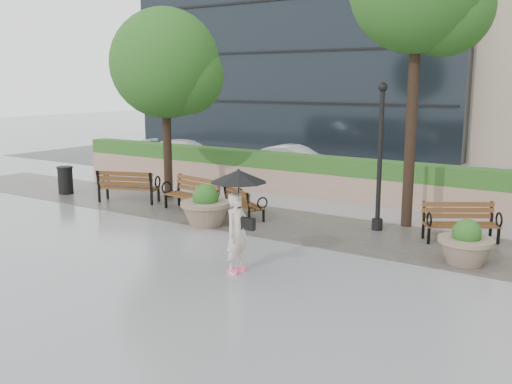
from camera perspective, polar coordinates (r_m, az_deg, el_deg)
The scene contains 16 objects.
ground at distance 13.05m, azimuth -3.10°, elevation -5.97°, with size 100.00×100.00×0.00m, color gray.
cobble_strip at distance 15.47m, azimuth 3.52°, elevation -3.25°, with size 28.00×3.20×0.01m, color #383330.
hedge_wall at distance 18.84m, azimuth 9.62°, elevation 1.23°, with size 24.00×0.80×1.35m.
asphalt_street at distance 22.62m, azimuth 13.68°, elevation 0.98°, with size 40.00×7.00×0.00m, color black.
bench_0 at distance 18.69m, azimuth -12.61°, elevation -0.08°, with size 2.04×1.34×1.03m.
bench_1 at distance 17.05m, azimuth -6.46°, elevation -0.96°, with size 1.95×1.04×1.00m.
bench_2 at distance 16.19m, azimuth -1.22°, elevation -1.68°, with size 1.69×1.33×0.85m.
bench_3 at distance 14.60m, azimuth 19.73°, elevation -3.65°, with size 1.82×1.51×0.93m.
planter_left at distance 15.31m, azimuth -5.05°, elevation -1.74°, with size 1.35×1.35×1.13m.
planter_right at distance 12.85m, azimuth 20.24°, elevation -5.15°, with size 1.16×1.16×0.97m.
trash_bin at distance 20.64m, azimuth -18.52°, elevation 1.05°, with size 0.54×0.54×0.90m, color black.
lamppost at distance 14.88m, azimuth 12.25°, elevation 2.45°, with size 0.28×0.28×3.79m.
tree_0 at distance 18.92m, azimuth -8.57°, elevation 12.25°, with size 3.59×3.52×6.14m.
car_left at distance 25.85m, azimuth -6.96°, elevation 3.81°, with size 1.74×4.27×1.24m, color white.
car_right at distance 23.48m, azimuth 3.86°, elevation 3.14°, with size 1.30×3.74×1.23m, color white.
pedestrian at distance 11.34m, azimuth -1.83°, elevation -1.90°, with size 1.14×1.14×2.09m.
Camera 1 is at (7.44, -10.02, 3.79)m, focal length 40.00 mm.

